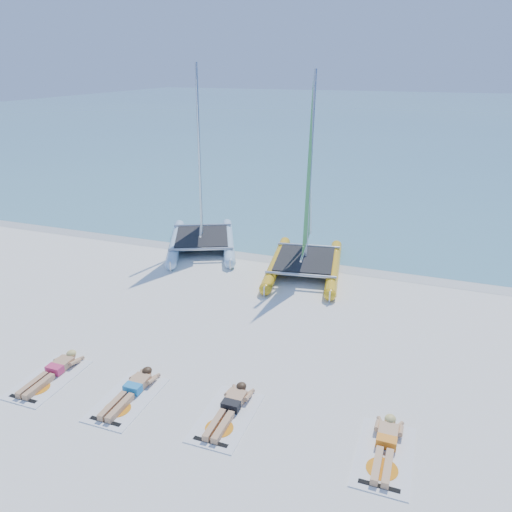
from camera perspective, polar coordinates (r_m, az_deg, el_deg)
The scene contains 13 objects.
ground at distance 13.67m, azimuth -5.69°, elevation -7.86°, with size 140.00×140.00×0.00m, color white.
sea at distance 74.18m, azimuth 16.56°, elevation 15.31°, with size 140.00×115.00×0.01m, color #6CB5B2.
wet_sand_strip at distance 18.29m, azimuth 1.74°, elevation 0.02°, with size 140.00×1.40×0.01m, color beige.
catamaran_blue at distance 18.82m, azimuth -6.40°, elevation 7.05°, with size 4.28×5.58×6.87m.
catamaran_yellow at distance 16.89m, azimuth 5.98°, elevation 5.60°, with size 3.08×5.37×6.67m.
towel_a at distance 12.40m, azimuth -22.65°, elevation -12.87°, with size 1.00×1.85×0.02m, color white.
sunbather_a at distance 12.46m, azimuth -22.13°, elevation -12.02°, with size 0.37×1.73×0.26m.
towel_b at distance 11.25m, azimuth -14.52°, elevation -15.56°, with size 1.00×1.85×0.02m, color white.
sunbather_b at distance 11.32m, azimuth -14.02°, elevation -14.60°, with size 0.37×1.73×0.26m.
towel_c at distance 10.49m, azimuth -3.40°, elevation -17.92°, with size 1.00×1.85×0.02m, color white.
sunbather_c at distance 10.56m, azimuth -2.98°, elevation -16.85°, with size 0.37×1.73×0.26m.
towel_d at distance 9.96m, azimuth 14.46°, elevation -21.22°, with size 1.00×1.85×0.02m, color white.
sunbather_d at distance 10.03m, azimuth 14.65°, elevation -20.04°, with size 0.37×1.73×0.26m.
Camera 1 is at (5.36, -10.69, 6.63)m, focal length 35.00 mm.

